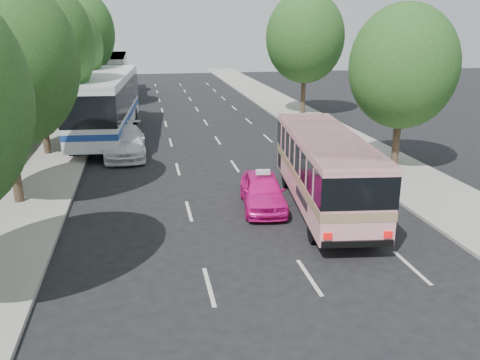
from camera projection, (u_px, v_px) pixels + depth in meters
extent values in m
plane|color=black|center=(260.00, 251.00, 16.27)|extent=(120.00, 120.00, 0.00)
cube|color=#9E998E|center=(66.00, 132.00, 33.48)|extent=(4.00, 90.00, 0.15)
cube|color=#9E998E|center=(313.00, 123.00, 36.53)|extent=(4.00, 90.00, 0.12)
cube|color=#9E998E|center=(36.00, 121.00, 32.92)|extent=(0.30, 90.00, 1.50)
cylinder|color=#38281E|center=(14.00, 161.00, 19.84)|extent=(0.36, 0.36, 3.61)
ellipsoid|color=#284D1B|center=(1.00, 62.00, 18.71)|extent=(5.70, 5.70, 6.56)
sphere|color=#284D1B|center=(6.00, 30.00, 18.16)|extent=(3.71, 3.71, 3.71)
cylinder|color=#38281E|center=(44.00, 122.00, 27.28)|extent=(0.36, 0.36, 3.80)
ellipsoid|color=#284D1B|center=(35.00, 45.00, 26.09)|extent=(6.00, 6.00, 6.90)
sphere|color=#284D1B|center=(40.00, 20.00, 25.52)|extent=(3.90, 3.90, 3.90)
cylinder|color=#38281E|center=(66.00, 102.00, 34.84)|extent=(0.36, 0.36, 3.50)
ellipsoid|color=#284D1B|center=(61.00, 47.00, 33.75)|extent=(5.52, 5.52, 6.35)
sphere|color=#284D1B|center=(65.00, 30.00, 33.21)|extent=(3.59, 3.59, 3.59)
cylinder|color=#38281E|center=(80.00, 85.00, 42.29)|extent=(0.36, 0.36, 3.99)
ellipsoid|color=#284D1B|center=(75.00, 33.00, 41.04)|extent=(6.30, 6.30, 7.24)
sphere|color=#284D1B|center=(79.00, 16.00, 40.46)|extent=(4.09, 4.09, 4.09)
cylinder|color=#38281E|center=(87.00, 77.00, 49.80)|extent=(0.36, 0.36, 3.72)
ellipsoid|color=#284D1B|center=(83.00, 36.00, 48.63)|extent=(5.88, 5.88, 6.76)
sphere|color=#284D1B|center=(86.00, 23.00, 48.07)|extent=(3.82, 3.82, 3.82)
cylinder|color=#38281E|center=(397.00, 137.00, 24.85)|extent=(0.36, 0.36, 3.23)
ellipsoid|color=#284D1B|center=(403.00, 67.00, 23.84)|extent=(5.10, 5.10, 5.87)
sphere|color=#284D1B|center=(416.00, 44.00, 23.33)|extent=(3.32, 3.31, 3.31)
cylinder|color=#38281E|center=(303.00, 90.00, 39.83)|extent=(0.36, 0.36, 3.80)
ellipsoid|color=#284D1B|center=(305.00, 37.00, 38.64)|extent=(6.00, 6.00, 6.90)
sphere|color=#284D1B|center=(312.00, 21.00, 38.07)|extent=(3.90, 3.90, 3.90)
cube|color=pink|center=(325.00, 166.00, 19.44)|extent=(3.43, 9.47, 2.48)
cube|color=#9E7A59|center=(324.00, 174.00, 19.52)|extent=(3.47, 9.50, 0.32)
cube|color=black|center=(325.00, 155.00, 19.30)|extent=(3.48, 9.51, 1.02)
cube|color=pink|center=(326.00, 137.00, 19.09)|extent=(3.45, 9.49, 0.15)
cylinder|color=black|center=(286.00, 177.00, 22.39)|extent=(0.39, 0.99, 0.96)
cylinder|color=black|center=(331.00, 176.00, 22.51)|extent=(0.39, 0.99, 0.96)
cylinder|color=black|center=(314.00, 229.00, 16.74)|extent=(0.39, 0.99, 0.96)
cylinder|color=black|center=(374.00, 227.00, 16.87)|extent=(0.39, 0.99, 0.96)
imported|color=#F01496|center=(263.00, 191.00, 19.87)|extent=(2.07, 4.18, 1.37)
imported|color=white|center=(125.00, 142.00, 27.60)|extent=(2.23, 5.35, 1.54)
cube|color=silver|center=(106.00, 102.00, 31.50)|extent=(3.81, 13.47, 3.38)
cube|color=black|center=(106.00, 95.00, 31.37)|extent=(3.86, 13.50, 1.66)
cube|color=navy|center=(107.00, 115.00, 31.75)|extent=(3.85, 13.49, 0.33)
cube|color=silver|center=(104.00, 75.00, 31.02)|extent=(3.83, 13.49, 0.16)
cylinder|color=black|center=(98.00, 117.00, 35.85)|extent=(0.44, 1.24, 1.22)
cylinder|color=black|center=(134.00, 116.00, 36.13)|extent=(0.44, 1.24, 1.22)
cylinder|color=black|center=(73.00, 146.00, 27.45)|extent=(0.44, 1.24, 1.22)
cylinder|color=black|center=(120.00, 145.00, 27.72)|extent=(0.44, 1.24, 1.22)
cube|color=silver|center=(112.00, 72.00, 50.20)|extent=(2.84, 13.14, 3.34)
cube|color=black|center=(111.00, 68.00, 50.08)|extent=(2.89, 13.17, 1.64)
cube|color=navy|center=(112.00, 81.00, 50.46)|extent=(2.88, 13.16, 0.33)
cube|color=silver|center=(111.00, 56.00, 49.73)|extent=(2.86, 13.16, 0.15)
cylinder|color=black|center=(103.00, 85.00, 54.37)|extent=(0.35, 1.20, 1.20)
cylinder|color=black|center=(127.00, 84.00, 54.82)|extent=(0.35, 1.20, 1.20)
cylinder|color=black|center=(97.00, 96.00, 46.17)|extent=(0.35, 1.20, 1.20)
cylinder|color=black|center=(125.00, 95.00, 46.62)|extent=(0.35, 1.20, 1.20)
cube|color=silver|center=(263.00, 172.00, 19.64)|extent=(0.57, 0.24, 0.18)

